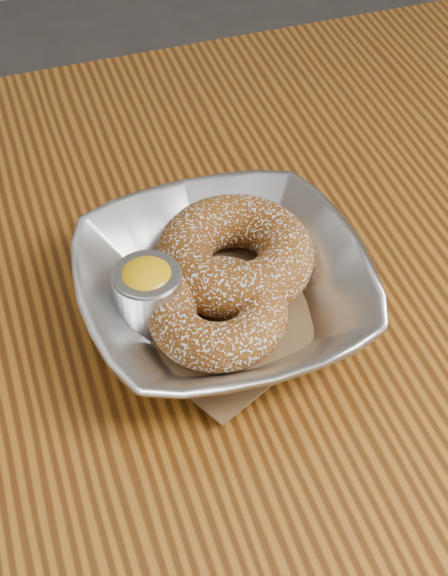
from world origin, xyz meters
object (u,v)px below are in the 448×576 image
object	(u,v)px
donut_back	(235,255)
ramekin	(148,292)
donut_front	(218,313)
table	(129,459)
serving_bowl	(224,293)

from	to	relation	value
donut_back	ramekin	size ratio (longest dim) A/B	2.29
ramekin	donut_front	bearing A→B (deg)	-32.96
donut_front	table	bearing A→B (deg)	-169.56
donut_back	donut_front	xyz separation A→B (m)	(-0.03, -0.05, -0.00)
donut_front	ramekin	world-z (taller)	ramekin
table	donut_front	distance (m)	0.15
donut_back	table	bearing A→B (deg)	-149.78
ramekin	serving_bowl	bearing A→B (deg)	-9.42
serving_bowl	table	bearing A→B (deg)	-159.53
donut_back	ramekin	bearing A→B (deg)	-164.26
serving_bowl	donut_back	distance (m)	0.03
table	ramekin	bearing A→B (deg)	50.27
table	donut_back	size ratio (longest dim) A/B	10.34
serving_bowl	ramekin	world-z (taller)	ramekin
table	serving_bowl	size ratio (longest dim) A/B	5.83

